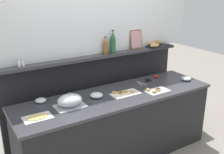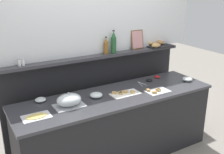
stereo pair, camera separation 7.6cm
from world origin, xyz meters
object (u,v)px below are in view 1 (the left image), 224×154
at_px(serving_tongs, 140,83).
at_px(salt_shaker, 19,63).
at_px(wine_bottle_green, 113,43).
at_px(serving_cloche, 70,101).
at_px(glass_bowl_medium, 186,79).
at_px(framed_picture, 136,39).
at_px(sandwich_platter_rear, 157,91).
at_px(cold_cuts_platter, 38,117).
at_px(pepper_shaker, 23,63).
at_px(condiment_bowl_dark, 156,76).
at_px(glass_bowl_large, 41,101).
at_px(sandwich_platter_front, 125,93).
at_px(bread_basket, 155,44).
at_px(condiment_bowl_cream, 148,80).
at_px(glass_bowl_small, 96,95).
at_px(vinegar_bottle_amber, 105,46).

bearing_deg(serving_tongs, salt_shaker, 167.88).
bearing_deg(wine_bottle_green, serving_cloche, -150.78).
height_order(glass_bowl_medium, framed_picture, framed_picture).
distance_m(sandwich_platter_rear, serving_cloche, 1.15).
relative_size(cold_cuts_platter, framed_picture, 1.07).
distance_m(cold_cuts_platter, glass_bowl_medium, 2.18).
distance_m(sandwich_platter_rear, pepper_shaker, 1.69).
distance_m(cold_cuts_platter, wine_bottle_green, 1.49).
bearing_deg(cold_cuts_platter, pepper_shaker, 85.68).
distance_m(condiment_bowl_dark, pepper_shaker, 1.92).
distance_m(glass_bowl_large, framed_picture, 1.66).
xyz_separation_m(condiment_bowl_dark, serving_tongs, (-0.37, -0.10, -0.01)).
bearing_deg(wine_bottle_green, sandwich_platter_front, -105.27).
height_order(cold_cuts_platter, glass_bowl_large, glass_bowl_large).
bearing_deg(cold_cuts_platter, sandwich_platter_front, 2.92).
bearing_deg(sandwich_platter_front, bread_basket, 29.63).
relative_size(serving_tongs, framed_picture, 0.67).
xyz_separation_m(sandwich_platter_rear, serving_tongs, (-0.01, 0.33, -0.00)).
bearing_deg(glass_bowl_medium, wine_bottle_green, 148.42).
height_order(condiment_bowl_cream, condiment_bowl_dark, condiment_bowl_cream).
distance_m(sandwich_platter_rear, glass_bowl_medium, 0.65).
relative_size(sandwich_platter_front, pepper_shaker, 4.36).
distance_m(sandwich_platter_front, glass_bowl_medium, 1.04).
bearing_deg(condiment_bowl_dark, glass_bowl_medium, -49.65).
height_order(glass_bowl_large, framed_picture, framed_picture).
height_order(serving_cloche, framed_picture, framed_picture).
relative_size(glass_bowl_small, condiment_bowl_cream, 1.65).
bearing_deg(glass_bowl_large, pepper_shaker, 117.83).
relative_size(serving_tongs, bread_basket, 0.45).
bearing_deg(serving_tongs, sandwich_platter_rear, -88.88).
bearing_deg(sandwich_platter_front, condiment_bowl_cream, 21.80).
xyz_separation_m(glass_bowl_large, glass_bowl_medium, (2.02, -0.36, 0.00)).
relative_size(condiment_bowl_cream, pepper_shaker, 1.08).
distance_m(serving_tongs, wine_bottle_green, 0.68).
bearing_deg(wine_bottle_green, framed_picture, 5.75).
relative_size(vinegar_bottle_amber, wine_bottle_green, 0.75).
bearing_deg(pepper_shaker, vinegar_bottle_amber, 0.70).
relative_size(serving_cloche, vinegar_bottle_amber, 1.44).
height_order(sandwich_platter_rear, serving_cloche, serving_cloche).
distance_m(serving_cloche, framed_picture, 1.49).
bearing_deg(condiment_bowl_dark, wine_bottle_green, 160.13).
bearing_deg(condiment_bowl_dark, sandwich_platter_rear, -129.96).
xyz_separation_m(serving_cloche, condiment_bowl_cream, (1.30, 0.21, -0.06)).
xyz_separation_m(condiment_bowl_cream, vinegar_bottle_amber, (-0.54, 0.30, 0.50)).
height_order(pepper_shaker, framed_picture, framed_picture).
bearing_deg(framed_picture, glass_bowl_medium, -51.73).
relative_size(serving_cloche, glass_bowl_medium, 2.37).
height_order(sandwich_platter_rear, glass_bowl_large, glass_bowl_large).
bearing_deg(serving_cloche, sandwich_platter_rear, -8.38).
relative_size(glass_bowl_large, pepper_shaker, 1.48).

